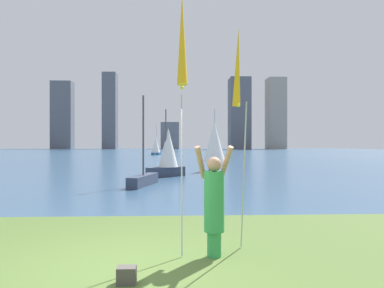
{
  "coord_description": "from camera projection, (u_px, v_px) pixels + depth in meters",
  "views": [
    {
      "loc": [
        0.94,
        -5.19,
        1.9
      ],
      "look_at": [
        1.75,
        14.68,
        1.84
      ],
      "focal_mm": 32.63,
      "sensor_mm": 36.0,
      "label": 1
    }
  ],
  "objects": [
    {
      "name": "kite_flag_right",
      "position": [
        238.0,
        72.0,
        6.67
      ],
      "size": [
        0.16,
        1.12,
        4.06
      ],
      "color": "#B2B2B7",
      "rests_on": "ground"
    },
    {
      "name": "sailboat_6",
      "position": [
        214.0,
        145.0,
        23.46
      ],
      "size": [
        1.72,
        3.03,
        4.18
      ],
      "color": "#333D51",
      "rests_on": "ground"
    },
    {
      "name": "skyline_tower_4",
      "position": [
        276.0,
        114.0,
        113.1
      ],
      "size": [
        5.67,
        6.01,
        22.88
      ],
      "color": "gray",
      "rests_on": "ground"
    },
    {
      "name": "sailboat_3",
      "position": [
        156.0,
        146.0,
        55.87
      ],
      "size": [
        1.78,
        2.86,
        4.86
      ],
      "color": "#2D6084",
      "rests_on": "ground"
    },
    {
      "name": "skyline_tower_3",
      "position": [
        239.0,
        114.0,
        110.72
      ],
      "size": [
        6.36,
        7.18,
        22.47
      ],
      "color": "#565B66",
      "rests_on": "ground"
    },
    {
      "name": "sailboat_0",
      "position": [
        168.0,
        153.0,
        19.85
      ],
      "size": [
        2.23,
        1.93,
        3.82
      ],
      "color": "#333D51",
      "rests_on": "ground"
    },
    {
      "name": "sailboat_4",
      "position": [
        143.0,
        179.0,
        15.5
      ],
      "size": [
        1.19,
        2.82,
        4.02
      ],
      "color": "#333D51",
      "rests_on": "ground"
    },
    {
      "name": "skyline_tower_2",
      "position": [
        170.0,
        136.0,
        112.55
      ],
      "size": [
        5.75,
        7.61,
        8.49
      ],
      "color": "slate",
      "rests_on": "ground"
    },
    {
      "name": "skyline_tower_0",
      "position": [
        62.0,
        115.0,
        112.35
      ],
      "size": [
        6.55,
        4.31,
        21.71
      ],
      "color": "#565B66",
      "rests_on": "ground"
    },
    {
      "name": "bag",
      "position": [
        127.0,
        275.0,
        4.69
      ],
      "size": [
        0.26,
        0.19,
        0.23
      ],
      "color": "#4C4742",
      "rests_on": "ground"
    },
    {
      "name": "skyline_tower_1",
      "position": [
        110.0,
        111.0,
        108.89
      ],
      "size": [
        4.18,
        4.8,
        23.76
      ],
      "color": "#565B66",
      "rests_on": "ground"
    },
    {
      "name": "kite_flag_left",
      "position": [
        182.0,
        44.0,
        5.44
      ],
      "size": [
        0.16,
        1.05,
        4.27
      ],
      "color": "#B2B2B7",
      "rests_on": "ground"
    },
    {
      "name": "person",
      "position": [
        214.0,
        202.0,
        5.82
      ],
      "size": [
        0.68,
        0.5,
        1.86
      ],
      "rotation": [
        0.0,
        0.0,
        0.23
      ],
      "color": "green",
      "rests_on": "ground"
    },
    {
      "name": "ground",
      "position": [
        172.0,
        155.0,
        56.06
      ],
      "size": [
        120.0,
        138.0,
        0.12
      ],
      "color": "#4C662D"
    }
  ]
}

